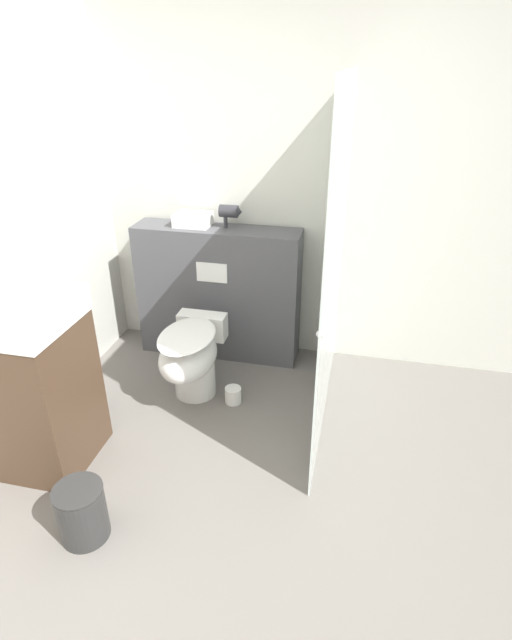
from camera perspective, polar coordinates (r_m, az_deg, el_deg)
ground_plane at (r=2.51m, az=-6.48°, el=-26.10°), size 12.00×12.00×0.00m
wall_back at (r=3.52m, az=3.22°, el=14.99°), size 8.00×0.06×2.50m
partition_panel at (r=3.69m, az=-4.29°, el=3.11°), size 1.19×0.28×0.98m
shower_glass at (r=2.82m, az=8.96°, el=5.93°), size 0.04×1.47×1.98m
toilet at (r=3.27m, az=-7.39°, el=-4.20°), size 0.35×0.62×0.51m
sink_vanity at (r=2.90m, az=-23.72°, el=-6.69°), size 0.48×0.51×1.13m
hair_drier at (r=3.48m, az=-2.98°, el=12.24°), size 0.16×0.09×0.16m
folded_towel at (r=3.57m, az=-7.22°, el=11.33°), size 0.25×0.19×0.09m
spare_toilet_roll at (r=3.33m, az=-2.63°, el=-8.56°), size 0.11×0.11×0.11m
waste_bin at (r=2.62m, az=-19.27°, el=-20.05°), size 0.23×0.23×0.29m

